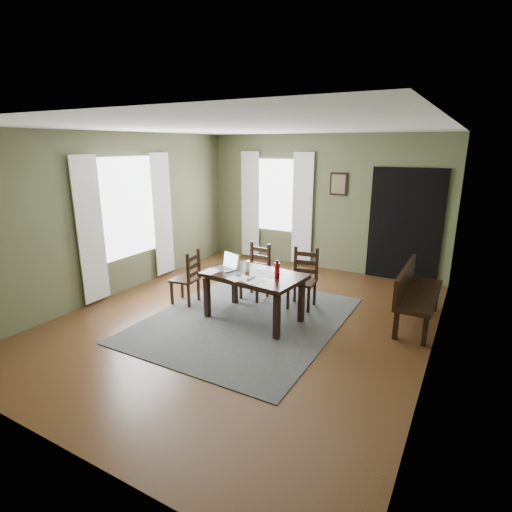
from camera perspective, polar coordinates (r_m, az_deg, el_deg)
The scene contains 26 objects.
ground at distance 5.98m, azimuth -1.42°, elevation -9.06°, with size 5.00×6.00×0.01m.
room_shell at distance 5.48m, azimuth -1.55°, elevation 8.38°, with size 5.02×6.02×2.71m.
rug at distance 5.98m, azimuth -1.42°, elevation -8.97°, with size 2.60×3.20×0.01m.
dining_table at distance 5.74m, azimuth -0.36°, elevation -3.32°, with size 1.49×0.99×0.70m.
chair_end at distance 6.48m, azimuth -9.79°, elevation -3.13°, with size 0.43×0.43×0.88m.
chair_back_left at distance 6.63m, azimuth -0.01°, elevation -2.30°, with size 0.43×0.43×0.91m.
chair_back_right at distance 6.30m, azimuth 6.73°, elevation -3.28°, with size 0.44×0.45×0.93m.
bench at distance 6.11m, azimuth 21.66°, elevation -4.58°, with size 0.48×1.48×0.83m.
laptop at distance 5.94m, azimuth -4.05°, elevation -1.24°, with size 0.38×0.34×0.22m.
computer_mouse at distance 5.61m, azimuth -2.49°, elevation -2.67°, with size 0.05×0.09×0.03m, color #3F3F42.
tv_remote at distance 5.46m, azimuth -0.81°, elevation -3.28°, with size 0.04×0.16×0.02m, color black.
drinking_glass at distance 5.78m, azimuth -1.22°, elevation -1.45°, with size 0.07×0.07×0.16m, color silver.
water_bottle at distance 5.49m, azimuth 3.03°, elevation -2.02°, with size 0.08×0.08×0.25m.
paper_a at distance 5.83m, azimuth -6.54°, elevation -2.19°, with size 0.22×0.29×0.00m, color white.
paper_b at distance 5.41m, azimuth -0.23°, elevation -3.52°, with size 0.22×0.29×0.00m, color white.
paper_c at distance 5.72m, azimuth 0.64°, elevation -2.44°, with size 0.25×0.32×0.00m, color white.
paper_d at distance 5.65m, azimuth 2.23°, elevation -2.70°, with size 0.21×0.28×0.00m, color white.
paper_e at distance 5.52m, azimuth -2.52°, elevation -3.15°, with size 0.23×0.29×0.00m, color white.
window_left at distance 7.23m, azimuth -17.87°, elevation 6.61°, with size 0.01×1.30×1.70m.
window_back at distance 8.58m, azimuth 2.90°, elevation 8.66°, with size 1.00×0.01×1.50m.
curtain_left_near at distance 6.73m, azimuth -22.58°, elevation 3.35°, with size 0.03×0.48×2.30m.
curtain_left_far at distance 7.83m, azimuth -13.21°, elevation 5.73°, with size 0.03×0.48×2.30m.
curtain_back_left at distance 8.88m, azimuth -0.82°, elevation 7.29°, with size 0.44×0.03×2.30m.
curtain_back_right at distance 8.34m, azimuth 6.63°, elevation 6.63°, with size 0.44×0.03×2.30m.
framed_picture at distance 8.05m, azimuth 11.70°, elevation 10.04°, with size 0.34×0.03×0.44m.
doorway_back at distance 7.86m, azimuth 20.49°, elevation 4.07°, with size 1.30×0.03×2.10m.
Camera 1 is at (2.78, -4.67, 2.50)m, focal length 28.00 mm.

